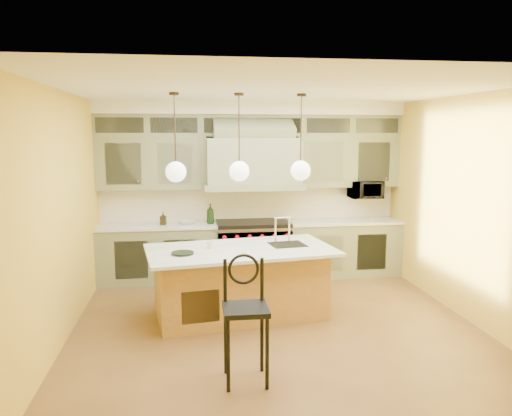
{
  "coord_description": "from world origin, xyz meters",
  "views": [
    {
      "loc": [
        -1.06,
        -5.88,
        2.4
      ],
      "look_at": [
        -0.15,
        0.7,
        1.4
      ],
      "focal_mm": 35.0,
      "sensor_mm": 36.0,
      "label": 1
    }
  ],
  "objects": [
    {
      "name": "wall_left",
      "position": [
        -2.5,
        0.0,
        1.45
      ],
      "size": [
        0.0,
        5.0,
        5.0
      ],
      "primitive_type": "plane",
      "rotation": [
        1.57,
        0.0,
        1.57
      ],
      "color": "gold",
      "rests_on": "ground"
    },
    {
      "name": "oil_bottle_b",
      "position": [
        -1.46,
        2.15,
        1.04
      ],
      "size": [
        0.11,
        0.11,
        0.21
      ],
      "primitive_type": "imported",
      "rotation": [
        0.0,
        0.0,
        -0.15
      ],
      "color": "black",
      "rests_on": "back_cabinetry"
    },
    {
      "name": "pendant_left",
      "position": [
        -1.2,
        0.45,
        1.95
      ],
      "size": [
        0.26,
        0.26,
        1.11
      ],
      "color": "#2D2319",
      "rests_on": "ceiling"
    },
    {
      "name": "counter_stool",
      "position": [
        -0.53,
        -1.3,
        0.71
      ],
      "size": [
        0.44,
        0.44,
        1.23
      ],
      "rotation": [
        0.0,
        0.0,
        -0.01
      ],
      "color": "black",
      "rests_on": "floor"
    },
    {
      "name": "wall_front",
      "position": [
        0.0,
        -2.5,
        1.45
      ],
      "size": [
        5.0,
        0.0,
        5.0
      ],
      "primitive_type": "plane",
      "rotation": [
        -1.57,
        0.0,
        0.0
      ],
      "color": "gold",
      "rests_on": "ground"
    },
    {
      "name": "pendant_center",
      "position": [
        -0.4,
        0.45,
        1.95
      ],
      "size": [
        0.26,
        0.26,
        1.11
      ],
      "color": "#2D2319",
      "rests_on": "ceiling"
    },
    {
      "name": "floor",
      "position": [
        0.0,
        0.0,
        0.0
      ],
      "size": [
        5.0,
        5.0,
        0.0
      ],
      "primitive_type": "plane",
      "color": "brown",
      "rests_on": "ground"
    },
    {
      "name": "pendant_right",
      "position": [
        0.4,
        0.45,
        1.95
      ],
      "size": [
        0.26,
        0.26,
        1.11
      ],
      "color": "#2D2319",
      "rests_on": "ceiling"
    },
    {
      "name": "microwave",
      "position": [
        1.95,
        2.25,
        1.45
      ],
      "size": [
        0.54,
        0.37,
        0.3
      ],
      "primitive_type": "imported",
      "color": "black",
      "rests_on": "back_cabinetry"
    },
    {
      "name": "fruit_bowl",
      "position": [
        -1.08,
        2.15,
        0.97
      ],
      "size": [
        0.27,
        0.27,
        0.07
      ],
      "primitive_type": "imported",
      "rotation": [
        0.0,
        0.0,
        0.01
      ],
      "color": "beige",
      "rests_on": "back_cabinetry"
    },
    {
      "name": "cup",
      "position": [
        -0.78,
        0.46,
        0.97
      ],
      "size": [
        0.12,
        0.12,
        0.1
      ],
      "primitive_type": "imported",
      "rotation": [
        0.0,
        0.0,
        -0.14
      ],
      "color": "white",
      "rests_on": "kitchen_island"
    },
    {
      "name": "oil_bottle_a",
      "position": [
        -0.7,
        2.15,
        1.1
      ],
      "size": [
        0.14,
        0.14,
        0.33
      ],
      "primitive_type": "imported",
      "rotation": [
        0.0,
        0.0,
        0.14
      ],
      "color": "black",
      "rests_on": "back_cabinetry"
    },
    {
      "name": "wall_right",
      "position": [
        2.5,
        0.0,
        1.45
      ],
      "size": [
        0.0,
        5.0,
        5.0
      ],
      "primitive_type": "plane",
      "rotation": [
        1.57,
        0.0,
        -1.57
      ],
      "color": "gold",
      "rests_on": "ground"
    },
    {
      "name": "wall_back",
      "position": [
        0.0,
        2.5,
        1.45
      ],
      "size": [
        5.0,
        0.0,
        5.0
      ],
      "primitive_type": "plane",
      "rotation": [
        1.57,
        0.0,
        0.0
      ],
      "color": "gold",
      "rests_on": "ground"
    },
    {
      "name": "range",
      "position": [
        0.0,
        2.14,
        0.49
      ],
      "size": [
        1.2,
        0.74,
        0.96
      ],
      "color": "silver",
      "rests_on": "floor"
    },
    {
      "name": "kitchen_island",
      "position": [
        -0.39,
        0.45,
        0.47
      ],
      "size": [
        2.55,
        1.6,
        1.35
      ],
      "rotation": [
        0.0,
        0.0,
        0.14
      ],
      "color": "olive",
      "rests_on": "floor"
    },
    {
      "name": "back_cabinetry",
      "position": [
        0.0,
        2.23,
        1.43
      ],
      "size": [
        5.0,
        0.77,
        2.9
      ],
      "color": "#757C5C",
      "rests_on": "floor"
    },
    {
      "name": "ceiling",
      "position": [
        0.0,
        0.0,
        2.9
      ],
      "size": [
        5.0,
        5.0,
        0.0
      ],
      "primitive_type": "plane",
      "rotation": [
        3.14,
        0.0,
        0.0
      ],
      "color": "white",
      "rests_on": "wall_back"
    }
  ]
}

